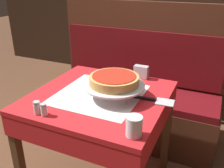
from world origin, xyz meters
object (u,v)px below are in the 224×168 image
Objects in this scene: napkin_holder at (141,72)px; dining_table_front at (100,108)px; pizza_server at (154,100)px; pepper_shaker at (44,110)px; dining_table_rear at (188,48)px; condiment_caddy at (189,35)px; booth_bench at (133,100)px; deep_dish_pizza at (114,80)px; salt_shaker at (37,108)px; water_glass_near at (134,126)px; pizza_pan_stand at (114,86)px.

dining_table_front is at bearing -112.58° from napkin_holder.
pepper_shaker reaches higher than pizza_server.
pizza_server is (0.03, -1.61, 0.10)m from dining_table_rear.
dining_table_rear is 1.32m from napkin_holder.
pizza_server is 1.65× the size of condiment_caddy.
booth_bench reaches higher than dining_table_rear.
napkin_holder is at bearing 81.17° from deep_dish_pizza.
napkin_holder is at bearing -64.98° from booth_bench.
deep_dish_pizza is at bearing -98.83° from napkin_holder.
condiment_caddy reaches higher than dining_table_front.
deep_dish_pizza is 4.15× the size of salt_shaker.
salt_shaker reaches higher than pepper_shaker.
pizza_server is at bearing 39.75° from pepper_shaker.
pepper_shaker is (0.04, -0.00, -0.00)m from salt_shaker.
deep_dish_pizza is (0.13, -0.76, 0.52)m from booth_bench.
napkin_holder reaches higher than dining_table_rear.
booth_bench is 22.72× the size of pepper_shaker.
booth_bench is at bearing 109.27° from water_glass_near.
pizza_pan_stand reaches higher than pizza_server.
dining_table_rear is 0.54× the size of booth_bench.
pizza_server is at bearing -88.76° from dining_table_rear.
pizza_server is at bearing 10.98° from deep_dish_pizza.
dining_table_front reaches higher than dining_table_rear.
dining_table_rear is 1.68m from pizza_pan_stand.
dining_table_rear is 2.26× the size of pizza_pan_stand.
deep_dish_pizza is at bearing 55.28° from pepper_shaker.
water_glass_near is 0.61× the size of condiment_caddy.
condiment_caddy is (0.42, 2.12, 0.00)m from pepper_shaker.
napkin_holder is (0.19, -0.40, 0.45)m from booth_bench.
pizza_server is at bearing -87.86° from condiment_caddy.
salt_shaker is 0.78m from napkin_holder.
water_glass_near is 0.71m from napkin_holder.
pizza_pan_stand is at bearing 50.68° from salt_shaker.
condiment_caddy is (0.17, 1.76, -0.04)m from pizza_pan_stand.
booth_bench is 0.90m from pizza_server.
booth_bench reaches higher than dining_table_front.
booth_bench is 9.64× the size of condiment_caddy.
condiment_caddy reaches higher than dining_table_rear.
pizza_server is (0.33, 0.05, 0.11)m from dining_table_front.
pizza_server is (0.23, 0.05, -0.07)m from pizza_pan_stand.
booth_bench is at bearing 100.04° from deep_dish_pizza.
booth_bench is 21.71× the size of salt_shaker.
water_glass_near is (0.38, -1.08, 0.46)m from booth_bench.
pepper_shaker is (-0.48, -0.40, 0.03)m from pizza_server.
dining_table_front is 0.49m from water_glass_near.
pizza_server is 0.36m from napkin_holder.
pizza_pan_stand is 5.19× the size of salt_shaker.
dining_table_front is 0.82m from booth_bench.
dining_table_front is at bearing -100.06° from dining_table_rear.
pizza_pan_stand is (0.10, 0.01, 0.17)m from dining_table_front.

